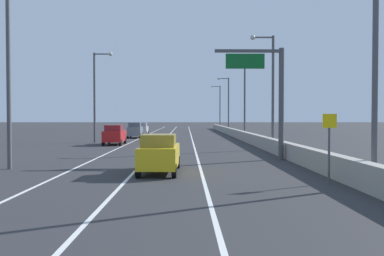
# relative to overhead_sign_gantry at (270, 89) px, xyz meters

# --- Properties ---
(ground_plane) EXTENTS (320.00, 320.00, 0.00)m
(ground_plane) POSITION_rel_overhead_sign_gantry_xyz_m (-6.39, 39.16, -4.73)
(ground_plane) COLOR #2D2D30
(lane_stripe_left) EXTENTS (0.16, 130.00, 0.00)m
(lane_stripe_left) POSITION_rel_overhead_sign_gantry_xyz_m (-11.89, 30.16, -4.73)
(lane_stripe_left) COLOR silver
(lane_stripe_left) RESTS_ON ground_plane
(lane_stripe_center) EXTENTS (0.16, 130.00, 0.00)m
(lane_stripe_center) POSITION_rel_overhead_sign_gantry_xyz_m (-8.39, 30.16, -4.73)
(lane_stripe_center) COLOR silver
(lane_stripe_center) RESTS_ON ground_plane
(lane_stripe_right) EXTENTS (0.16, 130.00, 0.00)m
(lane_stripe_right) POSITION_rel_overhead_sign_gantry_xyz_m (-4.89, 30.16, -4.73)
(lane_stripe_right) COLOR silver
(lane_stripe_right) RESTS_ON ground_plane
(jersey_barrier_right) EXTENTS (0.60, 120.00, 1.10)m
(jersey_barrier_right) POSITION_rel_overhead_sign_gantry_xyz_m (1.34, 15.16, -4.18)
(jersey_barrier_right) COLOR #9E998E
(jersey_barrier_right) RESTS_ON ground_plane
(overhead_sign_gantry) EXTENTS (4.68, 0.36, 7.50)m
(overhead_sign_gantry) POSITION_rel_overhead_sign_gantry_xyz_m (0.00, 0.00, 0.00)
(overhead_sign_gantry) COLOR #47474C
(overhead_sign_gantry) RESTS_ON ground_plane
(speed_advisory_sign) EXTENTS (0.60, 0.11, 3.00)m
(speed_advisory_sign) POSITION_rel_overhead_sign_gantry_xyz_m (0.44, -10.31, -2.96)
(speed_advisory_sign) COLOR #4C4C51
(speed_advisory_sign) RESTS_ON ground_plane
(lamp_post_right_near) EXTENTS (2.14, 0.44, 10.06)m
(lamp_post_right_near) POSITION_rel_overhead_sign_gantry_xyz_m (1.80, -11.02, 1.05)
(lamp_post_right_near) COLOR #4C4C51
(lamp_post_right_near) RESTS_ON ground_plane
(lamp_post_right_second) EXTENTS (2.14, 0.44, 10.06)m
(lamp_post_right_second) POSITION_rel_overhead_sign_gantry_xyz_m (1.70, 8.57, 1.05)
(lamp_post_right_second) COLOR #4C4C51
(lamp_post_right_second) RESTS_ON ground_plane
(lamp_post_right_third) EXTENTS (2.14, 0.44, 10.06)m
(lamp_post_right_third) POSITION_rel_overhead_sign_gantry_xyz_m (1.98, 28.16, 1.05)
(lamp_post_right_third) COLOR #4C4C51
(lamp_post_right_third) RESTS_ON ground_plane
(lamp_post_right_fourth) EXTENTS (2.14, 0.44, 10.06)m
(lamp_post_right_fourth) POSITION_rel_overhead_sign_gantry_xyz_m (1.80, 47.75, 1.05)
(lamp_post_right_fourth) COLOR #4C4C51
(lamp_post_right_fourth) RESTS_ON ground_plane
(lamp_post_right_fifth) EXTENTS (2.14, 0.44, 10.06)m
(lamp_post_right_fifth) POSITION_rel_overhead_sign_gantry_xyz_m (1.86, 67.34, 1.05)
(lamp_post_right_fifth) COLOR #4C4C51
(lamp_post_right_fifth) RESTS_ON ground_plane
(lamp_post_left_near) EXTENTS (2.14, 0.44, 10.06)m
(lamp_post_left_near) POSITION_rel_overhead_sign_gantry_xyz_m (-15.14, -5.02, 1.05)
(lamp_post_left_near) COLOR #4C4C51
(lamp_post_left_near) RESTS_ON ground_plane
(lamp_post_left_mid) EXTENTS (2.14, 0.44, 10.06)m
(lamp_post_left_mid) POSITION_rel_overhead_sign_gantry_xyz_m (-15.59, 18.48, 1.05)
(lamp_post_left_mid) COLOR #4C4C51
(lamp_post_left_mid) RESTS_ON ground_plane
(car_gray_0) EXTENTS (1.93, 4.54, 2.12)m
(car_gray_0) POSITION_rel_overhead_sign_gantry_xyz_m (-12.66, 29.16, -3.68)
(car_gray_0) COLOR slate
(car_gray_0) RESTS_ON ground_plane
(car_red_1) EXTENTS (1.97, 4.50, 2.04)m
(car_red_1) POSITION_rel_overhead_sign_gantry_xyz_m (-13.09, 15.19, -3.71)
(car_red_1) COLOR red
(car_red_1) RESTS_ON ground_plane
(car_yellow_2) EXTENTS (2.03, 4.70, 1.99)m
(car_yellow_2) POSITION_rel_overhead_sign_gantry_xyz_m (-7.05, -6.71, -3.73)
(car_yellow_2) COLOR gold
(car_yellow_2) RESTS_ON ground_plane
(car_silver_3) EXTENTS (1.91, 4.27, 1.96)m
(car_silver_3) POSITION_rel_overhead_sign_gantry_xyz_m (-12.78, 38.81, -3.75)
(car_silver_3) COLOR #B7B7BC
(car_silver_3) RESTS_ON ground_plane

